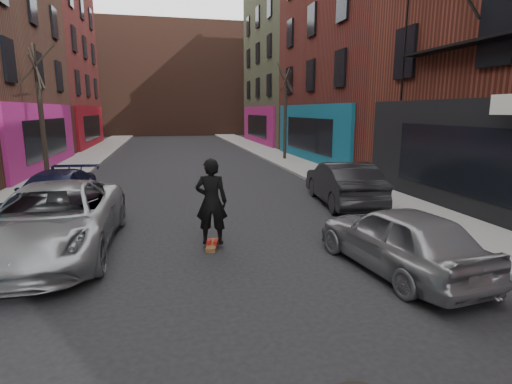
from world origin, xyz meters
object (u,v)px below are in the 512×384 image
parked_left_far (53,220)px  skateboarder (211,202)px  parked_right_end (343,183)px  tree_left_far (40,105)px  tree_right_far (285,104)px  parked_right_far (399,238)px  skateboard (212,245)px  parked_left_end (55,194)px

parked_left_far → skateboarder: skateboarder is taller
parked_right_end → tree_left_far: bearing=-22.4°
tree_right_far → parked_left_far: tree_right_far is taller
parked_right_end → parked_right_far: bearing=83.0°
parked_right_end → skateboard: (-4.86, -3.41, -0.68)m
parked_right_end → skateboard: size_ratio=5.58×
parked_right_end → skateboard: 5.97m
skateboard → skateboarder: skateboarder is taller
parked_left_far → skateboarder: 3.52m
parked_left_end → parked_right_far: 10.01m
skateboarder → parked_left_end: bearing=-29.6°
parked_left_end → skateboard: bearing=-36.9°
parked_left_end → parked_right_far: parked_right_far is taller
parked_left_far → parked_left_end: (-0.87, 3.64, -0.11)m
tree_right_far → parked_left_end: (-10.80, -11.43, -2.87)m
tree_right_far → parked_right_end: (-1.60, -12.08, -2.80)m
skateboard → skateboarder: 1.05m
parked_left_far → parked_right_end: parked_left_far is taller
tree_left_far → parked_left_end: tree_left_far is taller
parked_right_far → skateboarder: size_ratio=1.98×
tree_right_far → skateboard: bearing=-112.6°
tree_right_far → parked_left_end: bearing=-133.4°
tree_left_far → skateboarder: bearing=-57.9°
skateboard → parked_right_far: bearing=-19.1°
parked_right_far → parked_left_end: bearing=-46.0°
parked_right_end → skateboarder: 5.95m
tree_right_far → skateboarder: 16.96m
parked_left_end → parked_right_far: (7.80, -6.27, 0.02)m
tree_left_far → skateboarder: tree_left_far is taller
parked_left_end → skateboarder: (4.34, -4.06, 0.45)m
tree_left_far → parked_right_end: tree_left_far is taller
tree_right_far → parked_left_far: bearing=-123.4°
tree_left_far → tree_right_far: size_ratio=0.96×
tree_right_far → parked_left_far: 18.26m
tree_right_far → skateboarder: size_ratio=3.39×
tree_right_far → parked_right_far: 18.18m
tree_right_far → parked_right_end: size_ratio=1.52×
parked_left_far → skateboard: bearing=-6.0°
tree_left_far → parked_right_end: 12.67m
parked_left_end → skateboard: 5.98m
parked_left_far → parked_right_far: (6.93, -2.63, -0.10)m
parked_left_end → parked_right_end: 9.22m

